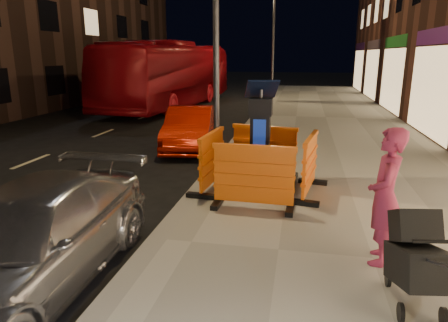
% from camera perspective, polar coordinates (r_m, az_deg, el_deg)
% --- Properties ---
extents(ground_plane, '(120.00, 120.00, 0.00)m').
position_cam_1_polar(ground_plane, '(6.07, -9.47, -12.14)').
color(ground_plane, black).
rests_on(ground_plane, ground).
extents(sidewalk, '(6.00, 60.00, 0.15)m').
position_cam_1_polar(sidewalk, '(5.80, 20.44, -13.51)').
color(sidewalk, gray).
rests_on(sidewalk, ground).
extents(kerb, '(0.30, 60.00, 0.15)m').
position_cam_1_polar(kerb, '(6.04, -9.50, -11.51)').
color(kerb, slate).
rests_on(kerb, ground).
extents(parking_kiosk, '(0.71, 0.71, 2.02)m').
position_cam_1_polar(parking_kiosk, '(7.65, 5.19, 2.98)').
color(parking_kiosk, black).
rests_on(parking_kiosk, sidewalk).
extents(barrier_front, '(1.47, 0.65, 1.13)m').
position_cam_1_polar(barrier_front, '(6.85, 4.26, -2.31)').
color(barrier_front, orange).
rests_on(barrier_front, sidewalk).
extents(barrier_back, '(1.53, 0.84, 1.13)m').
position_cam_1_polar(barrier_back, '(8.67, 5.78, 1.37)').
color(barrier_back, orange).
rests_on(barrier_back, sidewalk).
extents(barrier_kerbside, '(0.72, 1.50, 1.13)m').
position_cam_1_polar(barrier_kerbside, '(7.91, -1.75, 0.09)').
color(barrier_kerbside, orange).
rests_on(barrier_kerbside, sidewalk).
extents(barrier_bldgside, '(0.82, 1.52, 1.13)m').
position_cam_1_polar(barrier_bldgside, '(7.72, 12.13, -0.60)').
color(barrier_bldgside, orange).
rests_on(barrier_bldgside, sidewalk).
extents(car_silver, '(1.73, 4.20, 1.22)m').
position_cam_1_polar(car_silver, '(5.66, -25.38, -15.66)').
color(car_silver, '#B0B0B5').
rests_on(car_silver, ground).
extents(car_red, '(1.91, 3.90, 1.23)m').
position_cam_1_polar(car_red, '(12.12, -4.82, 1.85)').
color(car_red, '#9B1102').
rests_on(car_red, ground).
extents(bus_doubledecker, '(3.77, 12.32, 3.38)m').
position_cam_1_polar(bus_doubledecker, '(22.03, -7.31, 7.73)').
color(bus_doubledecker, maroon).
rests_on(bus_doubledecker, ground).
extents(man, '(0.54, 0.71, 1.76)m').
position_cam_1_polar(man, '(5.38, 22.01, -4.77)').
color(man, '#952646').
rests_on(man, sidewalk).
extents(stroller, '(0.63, 0.87, 0.99)m').
position_cam_1_polar(stroller, '(4.77, 25.93, -12.80)').
color(stroller, black).
rests_on(stroller, sidewalk).
extents(street_lamp_mid, '(0.12, 0.12, 6.00)m').
position_cam_1_polar(street_lamp_mid, '(8.23, -1.15, 17.80)').
color(street_lamp_mid, '#3F3F44').
rests_on(street_lamp_mid, sidewalk).
extents(street_lamp_far, '(0.12, 0.12, 6.00)m').
position_cam_1_polar(street_lamp_far, '(23.11, 7.02, 15.91)').
color(street_lamp_far, '#3F3F44').
rests_on(street_lamp_far, sidewalk).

